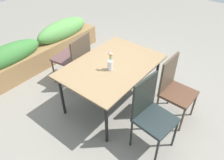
{
  "coord_description": "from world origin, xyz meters",
  "views": [
    {
      "loc": [
        -2.02,
        -1.58,
        2.41
      ],
      "look_at": [
        -0.04,
        -0.03,
        0.44
      ],
      "focal_mm": 34.39,
      "sensor_mm": 36.0,
      "label": 1
    }
  ],
  "objects_px": {
    "chair_near_left": "(151,112)",
    "flower_vase": "(110,63)",
    "chair_near_right": "(174,87)",
    "chair_far_side": "(74,56)",
    "dining_table": "(112,67)",
    "planter_box": "(40,49)"
  },
  "relations": [
    {
      "from": "chair_near_right",
      "to": "flower_vase",
      "type": "bearing_deg",
      "value": -58.83
    },
    {
      "from": "chair_far_side",
      "to": "dining_table",
      "type": "bearing_deg",
      "value": -100.14
    },
    {
      "from": "chair_near_left",
      "to": "flower_vase",
      "type": "xyz_separation_m",
      "value": [
        0.21,
        0.77,
        0.25
      ]
    },
    {
      "from": "chair_near_left",
      "to": "flower_vase",
      "type": "distance_m",
      "value": 0.84
    },
    {
      "from": "dining_table",
      "to": "planter_box",
      "type": "relative_size",
      "value": 0.53
    },
    {
      "from": "chair_near_right",
      "to": "flower_vase",
      "type": "xyz_separation_m",
      "value": [
        -0.44,
        0.77,
        0.3
      ]
    },
    {
      "from": "chair_near_right",
      "to": "planter_box",
      "type": "bearing_deg",
      "value": -81.42
    },
    {
      "from": "flower_vase",
      "to": "dining_table",
      "type": "bearing_deg",
      "value": 26.99
    },
    {
      "from": "chair_far_side",
      "to": "chair_near_right",
      "type": "xyz_separation_m",
      "value": [
        0.29,
        -1.66,
        -0.0
      ]
    },
    {
      "from": "chair_far_side",
      "to": "flower_vase",
      "type": "height_order",
      "value": "flower_vase"
    },
    {
      "from": "dining_table",
      "to": "chair_far_side",
      "type": "xyz_separation_m",
      "value": [
        0.04,
        0.83,
        -0.14
      ]
    },
    {
      "from": "chair_far_side",
      "to": "chair_near_left",
      "type": "relative_size",
      "value": 0.9
    },
    {
      "from": "chair_near_right",
      "to": "flower_vase",
      "type": "distance_m",
      "value": 0.94
    },
    {
      "from": "chair_far_side",
      "to": "flower_vase",
      "type": "xyz_separation_m",
      "value": [
        -0.15,
        -0.89,
        0.29
      ]
    },
    {
      "from": "chair_near_left",
      "to": "planter_box",
      "type": "distance_m",
      "value": 2.64
    },
    {
      "from": "dining_table",
      "to": "chair_near_left",
      "type": "distance_m",
      "value": 0.89
    },
    {
      "from": "chair_near_left",
      "to": "chair_far_side",
      "type": "bearing_deg",
      "value": -95.01
    },
    {
      "from": "chair_near_left",
      "to": "planter_box",
      "type": "bearing_deg",
      "value": -90.24
    },
    {
      "from": "chair_near_right",
      "to": "chair_near_left",
      "type": "height_order",
      "value": "chair_near_left"
    },
    {
      "from": "chair_far_side",
      "to": "chair_near_left",
      "type": "distance_m",
      "value": 1.7
    },
    {
      "from": "flower_vase",
      "to": "chair_near_left",
      "type": "bearing_deg",
      "value": -104.94
    },
    {
      "from": "chair_far_side",
      "to": "chair_near_right",
      "type": "bearing_deg",
      "value": -87.67
    }
  ]
}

